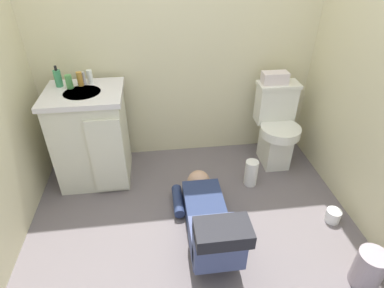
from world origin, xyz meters
TOP-DOWN VIEW (x-y plane):
  - ground_plane at (0.00, 0.00)m, footprint 2.92×2.91m
  - wall_back at (0.00, 0.99)m, footprint 2.58×0.08m
  - toilet at (0.85, 0.67)m, footprint 0.36×0.46m
  - vanity_cabinet at (-0.76, 0.63)m, footprint 0.60×0.53m
  - faucet at (-0.76, 0.78)m, footprint 0.02×0.02m
  - person_plumber at (0.09, -0.19)m, footprint 0.39×1.06m
  - tissue_box at (0.81, 0.76)m, footprint 0.22×0.11m
  - soap_dispenser at (-0.95, 0.76)m, footprint 0.06×0.06m
  - bottle_green at (-0.87, 0.71)m, footprint 0.05×0.05m
  - bottle_amber at (-0.79, 0.75)m, footprint 0.04×0.04m
  - bottle_white at (-0.72, 0.78)m, footprint 0.04×0.04m
  - trash_can at (0.99, -0.65)m, footprint 0.18×0.18m
  - paper_towel_roll at (0.55, 0.35)m, footprint 0.11×0.11m
  - toilet_paper_roll at (1.05, -0.15)m, footprint 0.11×0.11m

SIDE VIEW (x-z plane):
  - ground_plane at x=0.00m, z-range -0.04..0.00m
  - toilet_paper_roll at x=1.05m, z-range 0.00..0.10m
  - paper_towel_roll at x=0.55m, z-range 0.00..0.23m
  - trash_can at x=0.99m, z-range 0.00..0.26m
  - person_plumber at x=0.09m, z-range -0.08..0.44m
  - toilet at x=0.85m, z-range -0.01..0.74m
  - vanity_cabinet at x=-0.76m, z-range 0.01..0.83m
  - tissue_box at x=0.81m, z-range 0.75..0.85m
  - faucet at x=-0.76m, z-range 0.82..0.92m
  - bottle_green at x=-0.87m, z-range 0.82..0.93m
  - bottle_amber at x=-0.79m, z-range 0.82..0.93m
  - bottle_white at x=-0.72m, z-range 0.82..0.93m
  - soap_dispenser at x=-0.95m, z-range 0.80..0.97m
  - wall_back at x=0.00m, z-range 0.00..2.40m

